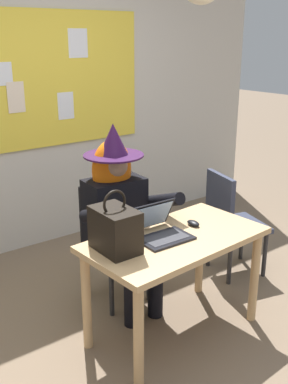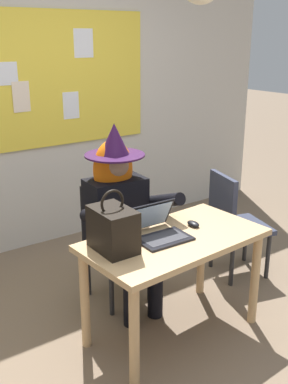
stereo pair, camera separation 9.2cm
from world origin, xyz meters
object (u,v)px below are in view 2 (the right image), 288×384
at_px(laptop, 158,230).
at_px(handbag, 113,229).
at_px(chair_at_desk, 112,235).
at_px(person_costumed, 120,206).
at_px(desk_main, 174,252).
at_px(computer_mouse, 193,224).
at_px(chair_extra_corner, 233,220).

xyz_separation_m(laptop, handbag, (-0.33, 0.01, 0.09)).
height_order(laptop, handbag, handbag).
xyz_separation_m(chair_at_desk, person_costumed, (-0.00, -0.12, 0.27)).
bearing_deg(handbag, desk_main, -9.85).
bearing_deg(person_costumed, chair_at_desk, -178.20).
xyz_separation_m(person_costumed, handbag, (-0.35, -0.48, 0.08)).
relative_size(person_costumed, handbag, 3.59).
relative_size(chair_at_desk, computer_mouse, 8.53).
bearing_deg(handbag, chair_extra_corner, 12.36).
distance_m(computer_mouse, chair_extra_corner, 0.80).
distance_m(chair_at_desk, person_costumed, 0.30).
height_order(person_costumed, laptop, person_costumed).
distance_m(chair_at_desk, laptop, 0.67).
bearing_deg(chair_at_desk, laptop, -2.81).
xyz_separation_m(chair_at_desk, chair_extra_corner, (0.97, -0.32, 0.00)).
distance_m(laptop, chair_extra_corner, 1.07).
height_order(desk_main, laptop, laptop).
bearing_deg(computer_mouse, chair_at_desk, 115.91).
bearing_deg(person_costumed, computer_mouse, 31.86).
distance_m(person_costumed, chair_extra_corner, 1.03).
relative_size(chair_at_desk, person_costumed, 0.65).
xyz_separation_m(laptop, chair_extra_corner, (0.99, 0.30, -0.27)).
relative_size(laptop, chair_extra_corner, 0.38).
distance_m(desk_main, computer_mouse, 0.25).
bearing_deg(person_costumed, chair_extra_corner, 81.82).
distance_m(desk_main, chair_extra_corner, 0.99).
height_order(desk_main, chair_at_desk, chair_at_desk).
height_order(chair_at_desk, laptop, laptop).
bearing_deg(desk_main, computer_mouse, 16.87).
bearing_deg(laptop, chair_extra_corner, 18.06).
xyz_separation_m(handbag, chair_extra_corner, (1.32, 0.29, -0.36)).
height_order(computer_mouse, handbag, handbag).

